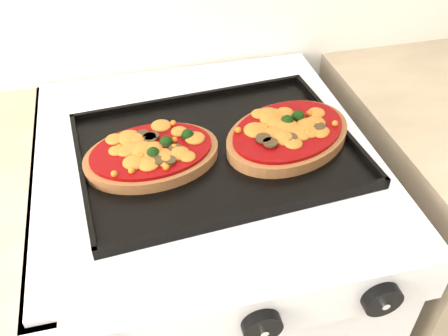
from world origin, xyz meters
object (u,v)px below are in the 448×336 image
object	(u,v)px
stove	(209,299)
baking_tray	(217,149)
pizza_right	(288,133)
pizza_left	(152,153)

from	to	relation	value
stove	baking_tray	bearing A→B (deg)	-50.48
stove	baking_tray	world-z (taller)	baking_tray
baking_tray	pizza_right	distance (m)	0.13
stove	pizza_right	bearing A→B (deg)	-11.08
pizza_right	stove	bearing A→B (deg)	168.92
pizza_left	pizza_right	world-z (taller)	pizza_right
pizza_left	pizza_right	bearing A→B (deg)	-0.57
stove	pizza_right	xyz separation A→B (m)	(0.14, -0.03, 0.48)
stove	pizza_left	distance (m)	0.49
stove	pizza_left	bearing A→B (deg)	-164.56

